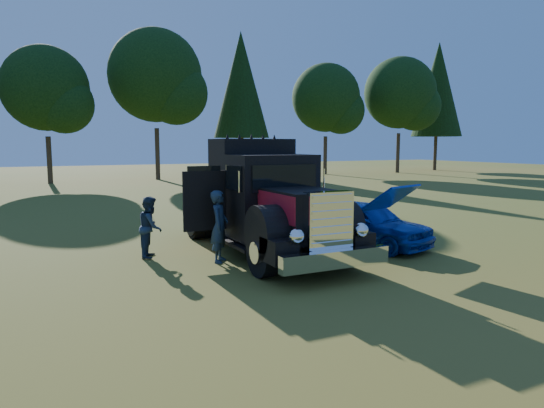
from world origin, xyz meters
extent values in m
plane|color=#415519|center=(0.00, 0.00, 0.00)|extent=(120.00, 120.00, 0.00)
cylinder|color=#2D2116|center=(-4.00, 29.50, 1.71)|extent=(0.36, 0.36, 3.42)
sphere|color=black|center=(-4.00, 29.50, 6.84)|extent=(6.08, 6.08, 6.08)
sphere|color=black|center=(-2.86, 28.74, 5.70)|extent=(4.18, 4.18, 4.18)
cylinder|color=#2D2116|center=(35.00, 31.00, 2.43)|extent=(0.36, 0.36, 4.86)
cone|color=black|center=(35.00, 31.00, 8.78)|extent=(5.40, 5.40, 10.12)
cylinder|color=#2D2116|center=(20.00, 30.00, 1.80)|extent=(0.36, 0.36, 3.60)
sphere|color=black|center=(20.00, 30.00, 7.20)|extent=(6.40, 6.40, 6.40)
sphere|color=black|center=(21.20, 29.20, 6.00)|extent=(4.40, 4.40, 4.40)
cylinder|color=#2D2116|center=(4.00, 30.00, 2.07)|extent=(0.36, 0.36, 4.14)
sphere|color=black|center=(4.00, 30.00, 8.28)|extent=(7.36, 7.36, 7.36)
sphere|color=black|center=(5.38, 29.08, 6.90)|extent=(5.06, 5.06, 5.06)
cylinder|color=#2D2116|center=(12.00, 31.50, 2.25)|extent=(0.36, 0.36, 4.50)
cone|color=black|center=(12.00, 31.50, 8.12)|extent=(5.00, 5.00, 9.38)
cylinder|color=#2D2116|center=(28.00, 29.00, 1.98)|extent=(0.36, 0.36, 3.96)
sphere|color=black|center=(28.00, 29.00, 7.92)|extent=(7.04, 7.04, 7.04)
sphere|color=black|center=(29.32, 28.12, 6.60)|extent=(4.84, 4.84, 4.84)
cylinder|color=black|center=(-0.71, -0.18, 0.55)|extent=(0.32, 1.10, 1.10)
cylinder|color=black|center=(1.39, -0.18, 0.55)|extent=(0.32, 1.10, 1.10)
cylinder|color=black|center=(-0.71, 4.62, 0.55)|extent=(0.32, 1.10, 1.10)
cylinder|color=black|center=(1.39, 4.62, 0.55)|extent=(0.32, 1.10, 1.10)
cylinder|color=black|center=(-0.38, 4.62, 0.55)|extent=(0.32, 1.10, 1.10)
cylinder|color=black|center=(1.06, 4.62, 0.55)|extent=(0.32, 1.10, 1.10)
cube|color=black|center=(0.34, 2.42, 0.62)|extent=(1.60, 6.40, 0.28)
cube|color=white|center=(0.34, -1.43, 0.55)|extent=(2.50, 0.22, 0.36)
cube|color=white|center=(0.34, -1.13, 1.25)|extent=(1.05, 0.30, 1.30)
cube|color=black|center=(0.34, -0.08, 1.30)|extent=(1.35, 1.80, 1.10)
cube|color=maroon|center=(-0.35, -0.08, 1.50)|extent=(0.02, 1.80, 0.60)
cube|color=maroon|center=(1.03, -0.08, 1.50)|extent=(0.02, 1.80, 0.60)
cylinder|color=black|center=(-0.61, -0.18, 0.95)|extent=(0.55, 1.24, 1.24)
cylinder|color=black|center=(1.29, -0.18, 0.95)|extent=(0.55, 1.24, 1.24)
sphere|color=white|center=(-0.44, -1.20, 1.05)|extent=(0.32, 0.32, 0.32)
sphere|color=white|center=(1.12, -1.20, 1.05)|extent=(0.32, 0.32, 0.32)
cube|color=black|center=(0.34, 1.47, 1.55)|extent=(2.05, 1.30, 2.10)
cube|color=black|center=(0.34, 0.80, 2.05)|extent=(1.70, 0.05, 0.65)
cube|color=black|center=(0.34, 2.77, 1.75)|extent=(2.05, 1.30, 2.50)
cube|color=black|center=(0.34, 4.42, 0.95)|extent=(2.00, 2.00, 0.35)
cube|color=black|center=(-1.24, 2.11, 1.45)|extent=(1.10, 0.08, 1.50)
cube|color=maroon|center=(-1.24, 2.16, 1.30)|extent=(0.85, 0.04, 0.75)
imported|color=#06118F|center=(3.28, 1.48, 0.65)|extent=(2.62, 4.12, 1.31)
cube|color=#06118F|center=(2.77, -0.14, 1.55)|extent=(1.52, 1.28, 0.67)
imported|color=#1A293C|center=(-1.06, 1.53, 0.88)|extent=(0.69, 0.76, 1.75)
imported|color=#1C2043|center=(-2.45, 2.79, 0.78)|extent=(0.83, 0.92, 1.55)
camera|label=1|loc=(-5.02, -9.44, 2.86)|focal=32.00mm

